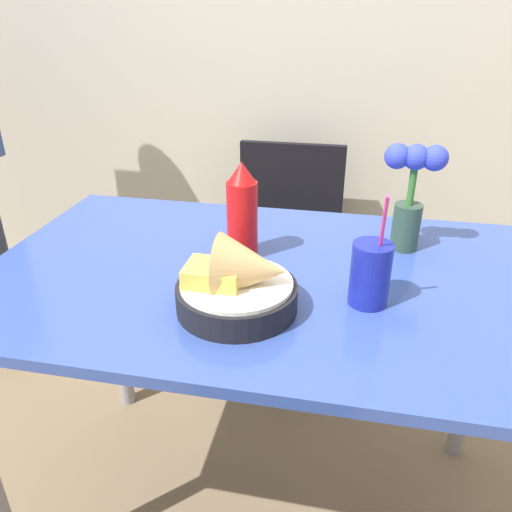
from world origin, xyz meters
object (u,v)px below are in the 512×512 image
at_px(food_basket, 241,284).
at_px(flower_vase, 411,189).
at_px(chair_far_window, 287,235).
at_px(ketchup_bottle, 242,212).
at_px(drink_cup, 370,276).

bearing_deg(food_basket, flower_vase, 46.73).
bearing_deg(food_basket, chair_far_window, 92.56).
xyz_separation_m(ketchup_bottle, drink_cup, (0.29, -0.16, -0.05)).
relative_size(food_basket, flower_vase, 0.92).
relative_size(food_basket, ketchup_bottle, 1.04).
height_order(food_basket, flower_vase, flower_vase).
xyz_separation_m(food_basket, flower_vase, (0.32, 0.34, 0.09)).
height_order(ketchup_bottle, drink_cup, drink_cup).
height_order(drink_cup, flower_vase, flower_vase).
distance_m(food_basket, ketchup_bottle, 0.24).
xyz_separation_m(ketchup_bottle, flower_vase, (0.37, 0.11, 0.04)).
bearing_deg(food_basket, drink_cup, 17.03).
bearing_deg(drink_cup, flower_vase, 72.71).
bearing_deg(flower_vase, drink_cup, -107.29).
bearing_deg(ketchup_bottle, food_basket, -77.89).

